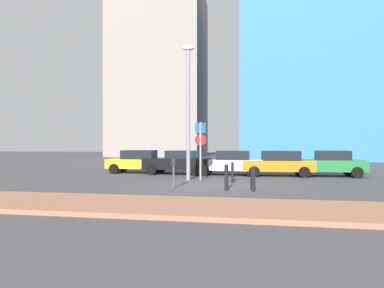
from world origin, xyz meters
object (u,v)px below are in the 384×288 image
traffic_bollard_near (253,179)px  traffic_bollard_edge (226,178)px  parked_car_black (178,162)px  traffic_bollard_far (252,179)px  parked_car_green (329,163)px  parking_sign_post (200,144)px  parking_meter (174,169)px  parked_car_yellow (139,161)px  street_lamp (188,101)px  parked_car_orange (278,163)px  parked_car_silver (230,162)px  traffic_bollard_mid (232,173)px

traffic_bollard_near → traffic_bollard_edge: size_ratio=0.91×
parked_car_black → traffic_bollard_far: bearing=-53.8°
parked_car_green → traffic_bollard_edge: bearing=-127.5°
parking_sign_post → parking_meter: bearing=-99.9°
parking_meter → traffic_bollard_far: (3.35, 0.51, -0.39)m
parked_car_yellow → street_lamp: size_ratio=0.57×
parked_car_orange → parked_car_black: bearing=178.1°
parked_car_green → parked_car_yellow: bearing=178.4°
parked_car_orange → traffic_bollard_edge: bearing=-110.5°
street_lamp → parking_sign_post: bearing=7.2°
parked_car_green → traffic_bollard_near: (-4.41, -7.17, -0.29)m
parked_car_silver → traffic_bollard_far: bearing=-77.7°
parked_car_orange → traffic_bollard_near: bearing=-102.1°
parking_meter → traffic_bollard_edge: parking_meter is taller
parked_car_green → street_lamp: street_lamp is taller
parked_car_green → parking_meter: 10.47m
parked_car_orange → traffic_bollard_mid: parked_car_orange is taller
parking_sign_post → traffic_bollard_edge: size_ratio=2.85×
parked_car_yellow → parked_car_orange: parked_car_orange is taller
parked_car_green → parking_sign_post: (-7.18, -3.42, 1.17)m
parking_meter → traffic_bollard_far: 3.41m
parked_car_silver → parking_sign_post: size_ratio=1.35×
parking_meter → traffic_bollard_edge: 2.32m
traffic_bollard_far → traffic_bollard_edge: (-1.05, -0.71, 0.09)m
parked_car_silver → traffic_bollard_far: parked_car_silver is taller
parked_car_green → parking_sign_post: 8.04m
parking_sign_post → traffic_bollard_edge: parking_sign_post is taller
parking_sign_post → traffic_bollard_far: size_ratio=3.42×
parked_car_silver → street_lamp: bearing=-120.4°
parked_car_orange → traffic_bollard_near: (-1.47, -6.86, -0.30)m
parked_car_black → street_lamp: 5.02m
parking_sign_post → street_lamp: 2.37m
parked_car_black → traffic_bollard_mid: (3.69, -4.22, -0.26)m
parking_meter → traffic_bollard_mid: (2.37, 2.67, -0.33)m
parked_car_orange → traffic_bollard_mid: 4.73m
parked_car_yellow → traffic_bollard_near: parked_car_yellow is taller
traffic_bollard_near → traffic_bollard_far: traffic_bollard_near is taller
street_lamp → parked_car_green: bearing=24.1°
parked_car_silver → traffic_bollard_edge: 7.07m
parked_car_green → traffic_bollard_edge: parked_car_green is taller
parked_car_yellow → parked_car_black: size_ratio=0.96×
parking_meter → traffic_bollard_edge: (2.29, -0.20, -0.30)m
parking_sign_post → traffic_bollard_near: bearing=-53.5°
parked_car_black → traffic_bollard_edge: size_ratio=3.97×
parked_car_green → street_lamp: size_ratio=0.57×
parked_car_black → parked_car_silver: 3.28m
traffic_bollard_far → parked_car_yellow: bearing=137.6°
parked_car_orange → parking_meter: parked_car_orange is taller
street_lamp → traffic_bollard_mid: 4.49m
parked_car_black → street_lamp: (1.29, -3.41, 3.45)m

